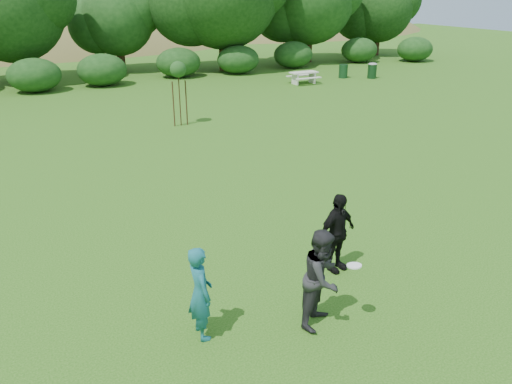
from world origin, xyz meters
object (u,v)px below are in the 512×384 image
player_teal (200,293)px  player_black (337,233)px  sapling (178,71)px  trash_can_lidded (372,70)px  player_grey (322,278)px  picnic_table (304,76)px  trash_can_near (343,71)px

player_teal → player_black: player_black is taller
sapling → trash_can_lidded: 17.01m
player_grey → picnic_table: player_grey is taller
trash_can_near → picnic_table: 3.69m
player_black → player_teal: bearing=179.7°
trash_can_near → picnic_table: trash_can_near is taller
player_black → trash_can_near: size_ratio=2.01×
player_teal → player_black: bearing=-76.0°
player_teal → picnic_table: bearing=-34.7°
sapling → trash_can_lidded: bearing=21.0°
player_teal → trash_can_lidded: 28.66m
trash_can_lidded → trash_can_near: bearing=148.0°
player_teal → trash_can_lidded: player_teal is taller
sapling → trash_can_lidded: size_ratio=2.71×
player_teal → sapling: 14.97m
player_teal → trash_can_near: 28.29m
trash_can_near → player_black: bearing=-126.5°
player_black → picnic_table: bearing=46.8°
player_grey → picnic_table: (12.88, 21.25, -0.43)m
player_teal → picnic_table: (14.99, 20.60, -0.37)m
sapling → player_black: bearing=-94.4°
player_grey → trash_can_lidded: bearing=15.3°
picnic_table → trash_can_near: bearing=10.9°
trash_can_near → sapling: (-14.13, -7.10, 1.97)m
player_black → trash_can_lidded: 25.74m
player_teal → picnic_table: 25.48m
player_grey → sapling: sapling is taller
picnic_table → player_grey: bearing=-121.2°
player_black → sapling: 13.55m
player_teal → trash_can_near: bearing=-39.8°
trash_can_near → picnic_table: (-3.62, -0.70, 0.07)m
sapling → trash_can_lidded: sapling is taller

